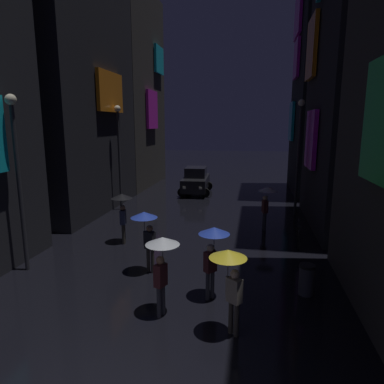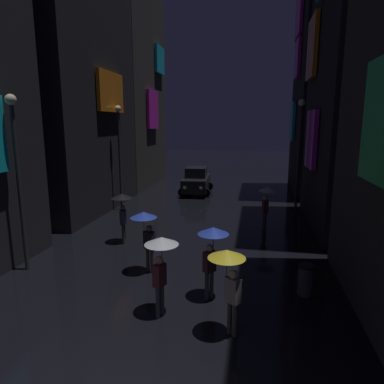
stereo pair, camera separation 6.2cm
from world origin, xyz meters
name	(u,v)px [view 1 (the left image)]	position (x,y,z in m)	size (l,w,h in m)	color
building_left_mid	(68,30)	(-7.49, 13.47, 9.98)	(4.25, 8.94, 19.97)	black
building_left_far	(127,91)	(-7.49, 22.06, 7.52)	(4.25, 8.12, 15.04)	#33302D
building_right_mid	(369,22)	(7.48, 12.74, 9.43)	(4.25, 7.46, 18.85)	black
building_right_far	(329,45)	(7.48, 21.52, 10.34)	(4.25, 7.04, 20.67)	black
pedestrian_midstreet_centre_yellow	(230,268)	(2.18, 2.73, 1.67)	(0.90, 0.90, 2.12)	#38332D
pedestrian_midstreet_left_black	(122,205)	(-2.73, 8.40, 1.67)	(0.90, 0.90, 2.12)	#38332D
pedestrian_foreground_right_blue	(213,243)	(1.58, 4.39, 1.67)	(0.90, 0.90, 2.12)	#2D2D38
pedestrian_foreground_left_blue	(146,225)	(-0.84, 5.74, 1.67)	(0.90, 0.90, 2.12)	#38332D
pedestrian_near_crossing_clear	(267,196)	(3.31, 11.21, 1.67)	(0.90, 0.90, 2.12)	#2D2D38
pedestrian_far_right_clear	(162,254)	(0.38, 3.29, 1.67)	(0.90, 0.90, 2.12)	#2D2D38
bicycle_parked_at_storefront	(299,236)	(4.60, 9.45, 0.39)	(0.23, 1.82, 0.96)	black
car_distant	(196,181)	(-1.45, 19.39, 0.93)	(2.40, 4.22, 1.92)	black
streetlamp_right_far	(299,145)	(5.00, 14.42, 3.85)	(0.36, 0.36, 6.26)	#2D2D33
streetlamp_left_far	(119,146)	(-5.00, 13.86, 3.72)	(0.36, 0.36, 6.01)	#2D2D33
streetlamp_left_near	(17,165)	(-5.00, 5.16, 3.67)	(0.36, 0.36, 5.92)	#2D2D33
trash_bin	(306,279)	(4.30, 5.06, 0.47)	(0.46, 0.46, 0.93)	#3F3F47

